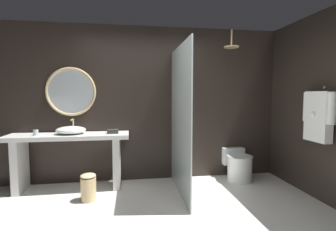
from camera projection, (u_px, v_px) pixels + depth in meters
name	position (u px, v px, depth m)	size (l,w,h in m)	color
back_wall_panel	(146.00, 104.00, 4.28)	(4.80, 0.10, 2.60)	black
side_wall_right	(318.00, 106.00, 3.51)	(0.10, 2.47, 2.60)	black
vanity_counter	(69.00, 151.00, 3.84)	(1.81, 0.50, 0.86)	silver
vessel_sink	(71.00, 130.00, 3.82)	(0.45, 0.37, 0.22)	white
tumbler_cup	(36.00, 133.00, 3.69)	(0.07, 0.07, 0.08)	silver
tissue_box	(113.00, 131.00, 3.89)	(0.17, 0.13, 0.06)	#282D28
round_wall_mirror	(71.00, 92.00, 3.99)	(0.78, 0.04, 0.78)	#D6B77F
shower_glass_panel	(180.00, 121.00, 3.63)	(0.02, 1.39, 2.16)	silver
rain_shower_head	(231.00, 46.00, 4.00)	(0.23, 0.23, 0.28)	#D6B77F
hanging_bathrobe	(318.00, 115.00, 3.32)	(0.20, 0.54, 0.74)	#D6B77F
toilet	(238.00, 165.00, 4.29)	(0.43, 0.63, 0.51)	white
waste_bin	(88.00, 187.00, 3.43)	(0.21, 0.21, 0.38)	#D6B77F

